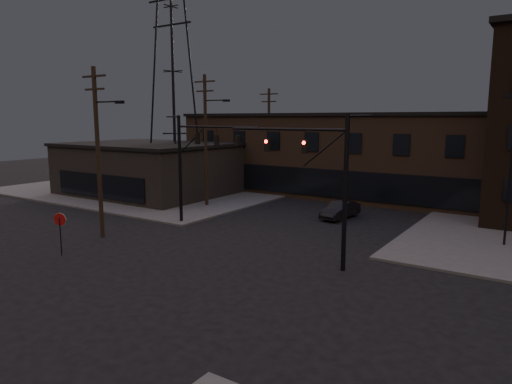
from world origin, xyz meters
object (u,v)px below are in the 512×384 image
at_px(stop_sign, 60,224).
at_px(car_crossing, 340,210).
at_px(traffic_signal_near, 325,174).
at_px(parked_car_lot_a, 510,208).
at_px(traffic_signal_far, 193,157).

height_order(stop_sign, car_crossing, stop_sign).
relative_size(traffic_signal_near, parked_car_lot_a, 1.80).
relative_size(traffic_signal_near, traffic_signal_far, 1.00).
bearing_deg(parked_car_lot_a, traffic_signal_near, 157.60).
bearing_deg(stop_sign, traffic_signal_far, 82.68).
height_order(stop_sign, parked_car_lot_a, stop_sign).
relative_size(traffic_signal_far, stop_sign, 3.23).
xyz_separation_m(stop_sign, car_crossing, (9.39, 18.01, -1.16)).
distance_m(traffic_signal_near, car_crossing, 12.90).
bearing_deg(traffic_signal_near, stop_sign, -154.10).
bearing_deg(car_crossing, parked_car_lot_a, 37.96).
xyz_separation_m(stop_sign, parked_car_lot_a, (20.55, 24.88, -0.94)).
distance_m(stop_sign, parked_car_lot_a, 32.28).
xyz_separation_m(traffic_signal_near, traffic_signal_far, (-12.07, 3.50, 0.08)).
distance_m(stop_sign, car_crossing, 20.34).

